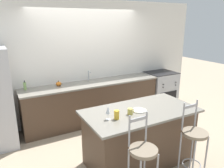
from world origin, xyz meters
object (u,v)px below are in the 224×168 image
coffee_mug (130,111)px  tumbler_cup (117,115)px  bar_stool_near (143,158)px  bar_stool_far (194,140)px  soap_bottle (25,86)px  wine_glass (108,110)px  pumpkin_decoration (59,84)px  dinner_plate (139,110)px  oven_range (160,89)px

coffee_mug → tumbler_cup: tumbler_cup is taller
bar_stool_near → tumbler_cup: bar_stool_near is taller
bar_stool_far → soap_bottle: bar_stool_far is taller
wine_glass → pumpkin_decoration: 1.92m
tumbler_cup → soap_bottle: (-0.94, 2.02, 0.03)m
dinner_plate → pumpkin_decoration: pumpkin_decoration is taller
wine_glass → tumbler_cup: 0.14m
tumbler_cup → pumpkin_decoration: (-0.28, 1.96, -0.01)m
wine_glass → bar_stool_far: bearing=-31.3°
tumbler_cup → bar_stool_far: bearing=-32.3°
oven_range → bar_stool_near: 3.39m
dinner_plate → tumbler_cup: (-0.45, -0.09, 0.06)m
bar_stool_far → wine_glass: 1.29m
tumbler_cup → soap_bottle: 2.23m
pumpkin_decoration → soap_bottle: soap_bottle is taller
pumpkin_decoration → tumbler_cup: bearing=-81.7°
dinner_plate → pumpkin_decoration: 2.01m
bar_stool_far → dinner_plate: bar_stool_far is taller
oven_range → soap_bottle: size_ratio=5.02×
bar_stool_far → tumbler_cup: bearing=147.7°
bar_stool_near → soap_bottle: bar_stool_near is taller
bar_stool_far → dinner_plate: (-0.48, 0.68, 0.31)m
bar_stool_near → wine_glass: 0.78m
oven_range → bar_stool_near: (-2.37, -2.42, 0.14)m
wine_glass → tumbler_cup: size_ratio=1.51×
tumbler_cup → pumpkin_decoration: tumbler_cup is taller
bar_stool_far → dinner_plate: size_ratio=4.98×
bar_stool_near → tumbler_cup: size_ratio=8.99×
tumbler_cup → pumpkin_decoration: bearing=98.3°
bar_stool_far → soap_bottle: 3.23m
bar_stool_near → bar_stool_far: bearing=-0.4°
coffee_mug → pumpkin_decoration: size_ratio=0.96×
coffee_mug → tumbler_cup: bearing=-171.0°
wine_glass → dinner_plate: bearing=4.5°
wine_glass → oven_range: bearing=35.5°
bar_stool_near → bar_stool_far: 0.89m
oven_range → pumpkin_decoration: 2.74m
dinner_plate → wine_glass: bearing=-175.5°
coffee_mug → tumbler_cup: (-0.26, -0.04, 0.02)m
oven_range → soap_bottle: (-3.35, 0.18, 0.53)m
dinner_plate → soap_bottle: 2.38m
pumpkin_decoration → soap_bottle: bearing=174.9°
oven_range → bar_stool_far: bar_stool_far is taller
soap_bottle → coffee_mug: bearing=-58.8°
bar_stool_far → oven_range: bearing=58.7°
pumpkin_decoration → soap_bottle: (-0.66, 0.06, 0.03)m
bar_stool_far → tumbler_cup: size_ratio=8.99×
bar_stool_near → dinner_plate: bearing=58.3°
bar_stool_far → tumbler_cup: (-0.93, 0.59, 0.37)m
dinner_plate → tumbler_cup: tumbler_cup is taller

